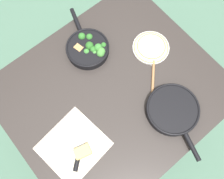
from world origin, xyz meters
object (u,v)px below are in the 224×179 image
(skillet_eggs, at_px, (173,110))
(cheese_block, at_px, (83,152))
(skillet_broccoli, at_px, (88,48))
(wooden_spoon, at_px, (153,87))
(dinner_plate_stack, at_px, (151,47))
(grater_knife, at_px, (79,154))

(skillet_eggs, relative_size, cheese_block, 4.52)
(skillet_broccoli, height_order, wooden_spoon, skillet_broccoli)
(skillet_eggs, xyz_separation_m, cheese_block, (0.49, -0.13, -0.00))
(skillet_broccoli, height_order, cheese_block, skillet_broccoli)
(skillet_broccoli, distance_m, skillet_eggs, 0.57)
(dinner_plate_stack, bearing_deg, wooden_spoon, 49.76)
(skillet_broccoli, relative_size, cheese_block, 4.32)
(skillet_broccoli, relative_size, skillet_eggs, 0.96)
(skillet_broccoli, xyz_separation_m, skillet_eggs, (-0.12, 0.56, -0.00))
(dinner_plate_stack, bearing_deg, skillet_broccoli, -37.20)
(grater_knife, bearing_deg, wooden_spoon, -37.29)
(skillet_eggs, xyz_separation_m, grater_knife, (0.51, -0.14, -0.02))
(wooden_spoon, bearing_deg, skillet_broccoli, -117.10)
(cheese_block, bearing_deg, skillet_broccoli, -130.84)
(dinner_plate_stack, bearing_deg, grater_knife, 17.09)
(wooden_spoon, relative_size, grater_knife, 1.47)
(skillet_broccoli, xyz_separation_m, wooden_spoon, (-0.13, 0.40, -0.02))
(skillet_broccoli, bearing_deg, wooden_spoon, -144.00)
(skillet_broccoli, distance_m, grater_knife, 0.58)
(skillet_eggs, height_order, grater_knife, skillet_eggs)
(grater_knife, bearing_deg, cheese_block, -57.11)
(wooden_spoon, relative_size, cheese_block, 3.27)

